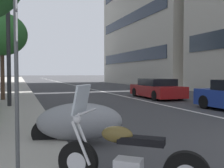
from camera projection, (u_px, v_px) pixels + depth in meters
name	position (u px, v px, depth m)	size (l,w,h in m)	color
lane_centre_stripe	(69.00, 84.00, 38.06)	(110.00, 0.16, 0.01)	silver
motorcycle_mid_row	(125.00, 158.00, 3.63)	(1.47, 1.78, 1.47)	black
motorcycle_under_tarp	(79.00, 122.00, 5.87)	(1.20, 2.10, 0.96)	gray
car_approaching_light	(156.00, 89.00, 16.96)	(4.71, 2.07, 1.28)	maroon
parking_sign_by_curb	(17.00, 54.00, 3.74)	(0.32, 0.06, 2.83)	#47494C
street_tree_by_lamp_post	(2.00, 35.00, 14.41)	(2.78, 2.78, 4.85)	#473323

